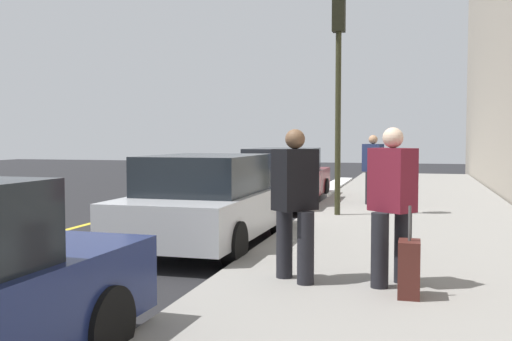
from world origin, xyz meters
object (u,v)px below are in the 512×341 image
(pedestrian_navy_coat, at_px, (373,167))
(traffic_light_pole, at_px, (338,70))
(rolling_suitcase, at_px, (409,269))
(pedestrian_burgundy_coat, at_px, (392,201))
(parked_car_silver, at_px, (209,201))
(parked_car_maroon, at_px, (284,177))
(pedestrian_black_coat, at_px, (295,200))

(pedestrian_navy_coat, height_order, traffic_light_pole, traffic_light_pole)
(pedestrian_navy_coat, bearing_deg, rolling_suitcase, -173.70)
(pedestrian_burgundy_coat, relative_size, traffic_light_pole, 0.39)
(parked_car_silver, xyz_separation_m, traffic_light_pole, (3.50, -1.64, 2.45))
(parked_car_maroon, xyz_separation_m, traffic_light_pole, (-2.53, -1.70, 2.45))
(pedestrian_burgundy_coat, xyz_separation_m, pedestrian_black_coat, (-0.09, 1.08, -0.01))
(pedestrian_navy_coat, relative_size, traffic_light_pole, 0.37)
(rolling_suitcase, bearing_deg, traffic_light_pole, 13.60)
(parked_car_silver, bearing_deg, pedestrian_navy_coat, -20.89)
(pedestrian_black_coat, distance_m, traffic_light_pole, 6.33)
(pedestrian_burgundy_coat, xyz_separation_m, traffic_light_pole, (5.87, 1.34, 2.12))
(parked_car_maroon, distance_m, traffic_light_pole, 3.91)
(pedestrian_black_coat, bearing_deg, traffic_light_pole, 2.49)
(parked_car_silver, relative_size, pedestrian_black_coat, 2.51)
(pedestrian_navy_coat, distance_m, traffic_light_pole, 3.22)
(parked_car_maroon, bearing_deg, pedestrian_black_coat, -166.99)
(parked_car_maroon, bearing_deg, pedestrian_burgundy_coat, -160.11)
(pedestrian_navy_coat, relative_size, pedestrian_black_coat, 0.98)
(pedestrian_black_coat, height_order, rolling_suitcase, pedestrian_black_coat)
(parked_car_silver, xyz_separation_m, pedestrian_burgundy_coat, (-2.37, -2.98, 0.33))
(pedestrian_navy_coat, bearing_deg, traffic_light_pole, 166.01)
(parked_car_silver, height_order, pedestrian_burgundy_coat, pedestrian_burgundy_coat)
(parked_car_silver, xyz_separation_m, parked_car_maroon, (6.03, 0.06, 0.00))
(parked_car_maroon, bearing_deg, pedestrian_navy_coat, -95.31)
(parked_car_maroon, bearing_deg, traffic_light_pole, -146.08)
(parked_car_silver, relative_size, traffic_light_pole, 0.96)
(pedestrian_burgundy_coat, height_order, rolling_suitcase, pedestrian_burgundy_coat)
(traffic_light_pole, bearing_deg, pedestrian_navy_coat, -13.99)
(parked_car_silver, distance_m, parked_car_maroon, 6.03)
(pedestrian_burgundy_coat, bearing_deg, traffic_light_pole, 12.84)
(parked_car_maroon, relative_size, traffic_light_pole, 1.05)
(pedestrian_black_coat, bearing_deg, pedestrian_navy_coat, -2.20)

